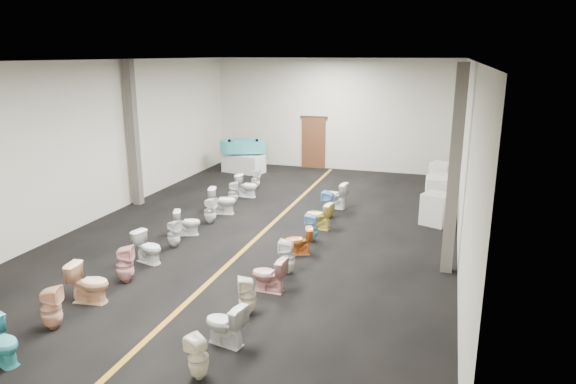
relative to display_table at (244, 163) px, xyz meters
The scene contains 39 objects.
floor 7.05m from the display_table, 62.34° to the right, with size 16.00×16.00×0.00m, color black.
ceiling 8.17m from the display_table, 62.34° to the right, with size 16.00×16.00×0.00m, color black.
wall_back 4.17m from the display_table, 28.30° to the left, with size 10.00×10.00×0.00m, color beige.
wall_front 14.73m from the display_table, 77.07° to the right, with size 10.00×10.00×0.00m, color beige.
wall_left 6.74m from the display_table, 105.50° to the right, with size 16.00×16.00×0.00m, color beige.
wall_right 10.53m from the display_table, 37.03° to the right, with size 16.00×16.00×0.00m, color beige.
aisle_stripe 7.05m from the display_table, 62.34° to the right, with size 0.12×15.60×0.01m, color #996916.
back_door 3.08m from the display_table, 34.55° to the left, with size 1.00×0.10×2.10m, color #562D19.
door_frame 3.48m from the display_table, 34.71° to the left, with size 1.15×0.08×0.10m, color #331C11.
column_left 5.76m from the display_table, 105.78° to the right, with size 0.25×0.25×4.50m, color #59544C.
column_right 11.30m from the display_table, 43.98° to the right, with size 0.25×0.25×4.50m, color #59544C.
display_table is the anchor object (origin of this frame).
bathtub 0.71m from the display_table, 116.57° to the left, with size 1.76×1.13×0.55m.
appliance_crate_a 8.88m from the display_table, 30.23° to the right, with size 0.69×0.69×0.89m, color silver.
appliance_crate_b 8.25m from the display_table, 21.68° to the right, with size 0.74×0.74×1.02m, color silver.
appliance_crate_c 7.89m from the display_table, 13.54° to the right, with size 0.75×0.75×0.85m, color silver.
appliance_crate_d 7.67m from the display_table, ahead, with size 0.65×0.65×0.93m, color silver.
toilet_left_0 13.55m from the display_table, 83.58° to the right, with size 0.40×0.70×0.71m, color teal.
toilet_left_1 12.50m from the display_table, 83.08° to the right, with size 0.35×0.36×0.79m, color #EAAC89.
toilet_left_2 11.46m from the display_table, 82.60° to the right, with size 0.44×0.78×0.79m, color #FFC495.
toilet_left_3 10.52m from the display_table, 81.22° to the right, with size 0.36×0.37×0.81m, color #E2A2A1.
toilet_left_4 9.43m from the display_table, 81.01° to the right, with size 0.41×0.72×0.73m, color white.
toilet_left_5 8.43m from the display_table, 79.45° to the right, with size 0.31×0.32×0.70m, color silver.
toilet_left_6 7.52m from the display_table, 79.00° to the right, with size 0.38×0.67×0.69m, color silver.
toilet_left_7 6.50m from the display_table, 76.01° to the right, with size 0.33×0.34×0.74m, color white.
toilet_left_8 5.60m from the display_table, 74.07° to the right, with size 0.45×0.79×0.81m, color white.
toilet_left_9 4.53m from the display_table, 71.95° to the right, with size 0.32×0.33×0.72m, color silver.
toilet_left_10 3.72m from the display_table, 65.99° to the right, with size 0.42×0.73×0.75m, color white.
toilet_left_11 2.71m from the display_table, 58.68° to the right, with size 0.31×0.32×0.69m, color white.
toilet_right_0 13.72m from the display_table, 70.41° to the right, with size 0.31×0.32×0.69m, color beige.
toilet_right_1 12.80m from the display_table, 68.99° to the right, with size 0.41×0.73×0.74m, color silver.
toilet_right_2 11.79m from the display_table, 67.30° to the right, with size 0.33×0.33×0.73m, color beige.
toilet_right_3 10.91m from the display_table, 64.97° to the right, with size 0.41×0.71×0.73m, color #D89B97.
toilet_right_4 10.09m from the display_table, 62.25° to the right, with size 0.35×0.35×0.77m, color silver.
toilet_right_5 9.07m from the display_table, 59.32° to the right, with size 0.37×0.66×0.67m, color orange.
toilet_right_6 8.30m from the display_table, 55.55° to the right, with size 0.33×0.33×0.72m, color #6EA8CD.
toilet_right_7 7.45m from the display_table, 51.62° to the right, with size 0.42×0.74×0.75m, color #F3DA5F.
toilet_right_8 6.68m from the display_table, 45.83° to the right, with size 0.36×0.37×0.80m, color #61A2D1.
toilet_right_9 5.96m from the display_table, 39.49° to the right, with size 0.46×0.80×0.82m, color white.
Camera 1 is at (4.59, -12.60, 4.66)m, focal length 32.00 mm.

